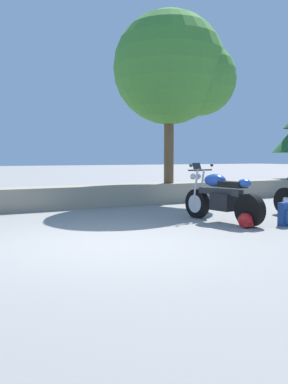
{
  "coord_description": "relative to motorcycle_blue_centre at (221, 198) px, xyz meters",
  "views": [
    {
      "loc": [
        -2.43,
        -5.88,
        1.3
      ],
      "look_at": [
        1.45,
        1.2,
        0.65
      ],
      "focal_mm": 40.54,
      "sensor_mm": 36.0,
      "label": 1
    }
  ],
  "objects": [
    {
      "name": "ground_plane",
      "position": [
        -3.09,
        -0.97,
        -0.49
      ],
      "size": [
        120.0,
        120.0,
        0.0
      ],
      "primitive_type": "plane",
      "color": "gray"
    },
    {
      "name": "stone_wall",
      "position": [
        -3.09,
        3.83,
        -0.21
      ],
      "size": [
        36.0,
        0.8,
        0.55
      ],
      "primitive_type": "cube",
      "color": "gray",
      "rests_on": "ground"
    },
    {
      "name": "motorcycle_blue_centre",
      "position": [
        0.0,
        0.0,
        0.0
      ],
      "size": [
        0.7,
        2.06,
        1.18
      ],
      "color": "black",
      "rests_on": "ground"
    },
    {
      "name": "rider_backpack",
      "position": [
        0.79,
        -1.0,
        -0.24
      ],
      "size": [
        0.32,
        0.29,
        0.47
      ],
      "color": "navy",
      "rests_on": "ground"
    },
    {
      "name": "rider_helmet",
      "position": [
        -0.08,
        -0.82,
        -0.35
      ],
      "size": [
        0.28,
        0.28,
        0.28
      ],
      "color": "#B21919",
      "rests_on": "ground"
    },
    {
      "name": "leafy_tree_mid_left",
      "position": [
        1.26,
        3.67,
        3.26
      ],
      "size": [
        3.33,
        3.18,
        4.86
      ],
      "color": "brown",
      "rests_on": "stone_wall"
    }
  ]
}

